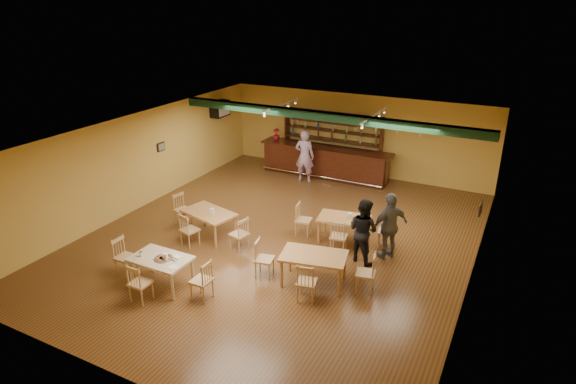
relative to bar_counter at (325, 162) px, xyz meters
The scene contains 22 objects.
floor 5.25m from the bar_counter, 80.32° to the right, with size 12.00×12.00×0.00m, color #513217.
ceiling_beam 3.41m from the bar_counter, 69.50° to the right, with size 10.00×0.30×0.25m, color #11331C.
track_rail_left 3.09m from the bar_counter, 117.76° to the right, with size 0.05×2.50×0.05m, color white.
track_rail_right 3.73m from the bar_counter, 37.52° to the right, with size 0.05×2.50×0.05m, color white.
ac_unit 4.41m from the bar_counter, 166.38° to the right, with size 0.34×0.70×0.48m, color white.
picture_left 5.94m from the bar_counter, 134.59° to the right, with size 0.04×0.34×0.28m, color black.
picture_right 7.56m from the bar_counter, 38.49° to the right, with size 0.04×0.34×0.28m, color black.
bar_counter is the anchor object (origin of this frame).
back_bar_hutch 0.85m from the bar_counter, 90.00° to the left, with size 3.86×0.40×2.28m, color black.
poinsettia 2.19m from the bar_counter, behind, with size 0.25×0.25×0.45m, color #B61023.
dining_table_b 5.14m from the bar_counter, 61.22° to the right, with size 1.39×0.84×0.70m, color #A66F3B.
dining_table_c 6.04m from the bar_counter, 99.16° to the right, with size 1.48×0.89×0.74m, color #A66F3B.
dining_table_d 7.31m from the bar_counter, 69.06° to the right, with size 1.51×0.90×0.75m, color #A66F3B.
near_table 8.53m from the bar_counter, 93.19° to the right, with size 1.36×0.88×0.73m, color tan.
pizza_tray 8.52m from the bar_counter, 92.54° to the right, with size 0.40×0.40×0.01m, color silver.
parmesan_shaker 8.71m from the bar_counter, 96.02° to the right, with size 0.07×0.07×0.11m, color #EAE5C6.
napkin_stack 8.32m from the bar_counter, 90.92° to the right, with size 0.20×0.15×0.03m, color white.
pizza_server 8.47m from the bar_counter, 91.57° to the right, with size 0.32×0.09×0.00m, color silver.
side_plate 8.71m from the bar_counter, 89.60° to the right, with size 0.22×0.22×0.01m, color white.
patron_bar 1.02m from the bar_counter, 118.79° to the right, with size 0.70×0.46×1.91m, color purple.
patron_right_a 6.23m from the bar_counter, 58.31° to the right, with size 0.82×0.64×1.69m, color black.
patron_right_b 6.16m from the bar_counter, 51.69° to the right, with size 1.04×0.43×1.77m, color slate.
Camera 1 is at (5.64, -10.64, 6.29)m, focal length 30.19 mm.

